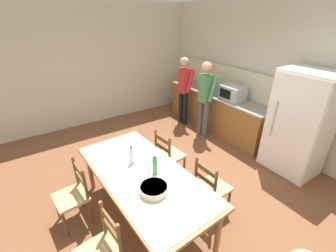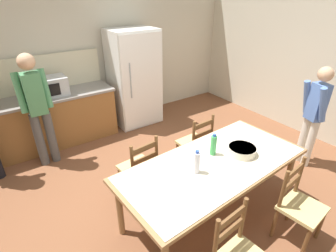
{
  "view_description": "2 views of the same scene",
  "coord_description": "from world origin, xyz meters",
  "px_view_note": "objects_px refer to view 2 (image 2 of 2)",
  "views": [
    {
      "loc": [
        2.45,
        -1.59,
        2.63
      ],
      "look_at": [
        -0.17,
        0.14,
        1.04
      ],
      "focal_mm": 24.0,
      "sensor_mm": 36.0,
      "label": 1
    },
    {
      "loc": [
        -1.46,
        -2.25,
        2.49
      ],
      "look_at": [
        0.14,
        0.07,
        0.99
      ],
      "focal_mm": 28.0,
      "sensor_mm": 36.0,
      "label": 2
    }
  ],
  "objects_px": {
    "serving_bowl": "(242,150)",
    "chair_side_near_right": "(299,205)",
    "bottle_off_centre": "(213,145)",
    "bottle_near_centre": "(197,162)",
    "microwave": "(51,86)",
    "person_by_table": "(314,113)",
    "chair_side_far_left": "(139,168)",
    "refrigerator": "(134,78)",
    "chair_side_far_right": "(196,143)",
    "dining_table": "(213,168)",
    "person_at_counter": "(37,106)"
  },
  "relations": [
    {
      "from": "refrigerator",
      "to": "chair_side_far_right",
      "type": "bearing_deg",
      "value": -91.49
    },
    {
      "from": "bottle_off_centre",
      "to": "chair_side_near_right",
      "type": "bearing_deg",
      "value": -64.24
    },
    {
      "from": "person_by_table",
      "to": "chair_side_far_right",
      "type": "bearing_deg",
      "value": -11.1
    },
    {
      "from": "chair_side_near_right",
      "to": "chair_side_far_right",
      "type": "height_order",
      "value": "same"
    },
    {
      "from": "bottle_near_centre",
      "to": "chair_side_far_right",
      "type": "height_order",
      "value": "bottle_near_centre"
    },
    {
      "from": "microwave",
      "to": "person_at_counter",
      "type": "height_order",
      "value": "person_at_counter"
    },
    {
      "from": "microwave",
      "to": "chair_side_far_left",
      "type": "height_order",
      "value": "microwave"
    },
    {
      "from": "serving_bowl",
      "to": "person_at_counter",
      "type": "xyz_separation_m",
      "value": [
        -1.74,
        2.32,
        0.16
      ]
    },
    {
      "from": "dining_table",
      "to": "person_by_table",
      "type": "height_order",
      "value": "person_by_table"
    },
    {
      "from": "bottle_off_centre",
      "to": "chair_side_far_right",
      "type": "bearing_deg",
      "value": 63.41
    },
    {
      "from": "refrigerator",
      "to": "bottle_near_centre",
      "type": "bearing_deg",
      "value": -105.53
    },
    {
      "from": "microwave",
      "to": "chair_side_far_right",
      "type": "xyz_separation_m",
      "value": [
        1.48,
        -1.97,
        -0.61
      ]
    },
    {
      "from": "bottle_near_centre",
      "to": "bottle_off_centre",
      "type": "bearing_deg",
      "value": 21.39
    },
    {
      "from": "bottle_off_centre",
      "to": "serving_bowl",
      "type": "distance_m",
      "value": 0.35
    },
    {
      "from": "bottle_off_centre",
      "to": "serving_bowl",
      "type": "bearing_deg",
      "value": -33.05
    },
    {
      "from": "chair_side_near_right",
      "to": "chair_side_far_left",
      "type": "distance_m",
      "value": 1.87
    },
    {
      "from": "microwave",
      "to": "chair_side_far_right",
      "type": "distance_m",
      "value": 2.53
    },
    {
      "from": "refrigerator",
      "to": "serving_bowl",
      "type": "height_order",
      "value": "refrigerator"
    },
    {
      "from": "serving_bowl",
      "to": "refrigerator",
      "type": "bearing_deg",
      "value": 87.75
    },
    {
      "from": "bottle_near_centre",
      "to": "serving_bowl",
      "type": "distance_m",
      "value": 0.67
    },
    {
      "from": "serving_bowl",
      "to": "chair_side_near_right",
      "type": "distance_m",
      "value": 0.82
    },
    {
      "from": "bottle_off_centre",
      "to": "chair_side_far_left",
      "type": "relative_size",
      "value": 0.3
    },
    {
      "from": "bottle_off_centre",
      "to": "person_by_table",
      "type": "bearing_deg",
      "value": -5.26
    },
    {
      "from": "serving_bowl",
      "to": "chair_side_near_right",
      "type": "height_order",
      "value": "chair_side_near_right"
    },
    {
      "from": "serving_bowl",
      "to": "chair_side_near_right",
      "type": "relative_size",
      "value": 0.35
    },
    {
      "from": "microwave",
      "to": "serving_bowl",
      "type": "distance_m",
      "value": 3.19
    },
    {
      "from": "person_by_table",
      "to": "person_at_counter",
      "type": "bearing_deg",
      "value": -16.15
    },
    {
      "from": "bottle_off_centre",
      "to": "chair_side_near_right",
      "type": "xyz_separation_m",
      "value": [
        0.43,
        -0.9,
        -0.45
      ]
    },
    {
      "from": "refrigerator",
      "to": "serving_bowl",
      "type": "bearing_deg",
      "value": -92.25
    },
    {
      "from": "refrigerator",
      "to": "microwave",
      "type": "relative_size",
      "value": 3.68
    },
    {
      "from": "refrigerator",
      "to": "bottle_off_centre",
      "type": "bearing_deg",
      "value": -98.55
    },
    {
      "from": "chair_side_near_right",
      "to": "chair_side_far_right",
      "type": "bearing_deg",
      "value": 86.81
    },
    {
      "from": "dining_table",
      "to": "person_by_table",
      "type": "xyz_separation_m",
      "value": [
        1.94,
        -0.04,
        0.18
      ]
    },
    {
      "from": "bottle_near_centre",
      "to": "chair_side_far_left",
      "type": "relative_size",
      "value": 0.3
    },
    {
      "from": "serving_bowl",
      "to": "chair_side_far_left",
      "type": "xyz_separation_m",
      "value": [
        -0.93,
        0.82,
        -0.37
      ]
    },
    {
      "from": "microwave",
      "to": "chair_side_near_right",
      "type": "xyz_separation_m",
      "value": [
        1.57,
        -3.56,
        -0.61
      ]
    },
    {
      "from": "bottle_near_centre",
      "to": "person_at_counter",
      "type": "relative_size",
      "value": 0.16
    },
    {
      "from": "microwave",
      "to": "bottle_near_centre",
      "type": "height_order",
      "value": "microwave"
    },
    {
      "from": "dining_table",
      "to": "chair_side_far_left",
      "type": "relative_size",
      "value": 2.48
    },
    {
      "from": "bottle_near_centre",
      "to": "bottle_off_centre",
      "type": "xyz_separation_m",
      "value": [
        0.38,
        0.15,
        0.0
      ]
    },
    {
      "from": "microwave",
      "to": "person_by_table",
      "type": "bearing_deg",
      "value": -43.56
    },
    {
      "from": "chair_side_near_right",
      "to": "person_at_counter",
      "type": "bearing_deg",
      "value": 115.52
    },
    {
      "from": "serving_bowl",
      "to": "bottle_off_centre",
      "type": "bearing_deg",
      "value": 146.95
    },
    {
      "from": "refrigerator",
      "to": "bottle_near_centre",
      "type": "height_order",
      "value": "refrigerator"
    },
    {
      "from": "chair_side_near_right",
      "to": "person_at_counter",
      "type": "height_order",
      "value": "person_at_counter"
    },
    {
      "from": "bottle_off_centre",
      "to": "person_at_counter",
      "type": "relative_size",
      "value": 0.16
    },
    {
      "from": "dining_table",
      "to": "person_by_table",
      "type": "bearing_deg",
      "value": -1.09
    },
    {
      "from": "refrigerator",
      "to": "person_by_table",
      "type": "distance_m",
      "value": 3.16
    },
    {
      "from": "serving_bowl",
      "to": "dining_table",
      "type": "bearing_deg",
      "value": 172.11
    },
    {
      "from": "microwave",
      "to": "chair_side_near_right",
      "type": "height_order",
      "value": "microwave"
    }
  ]
}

